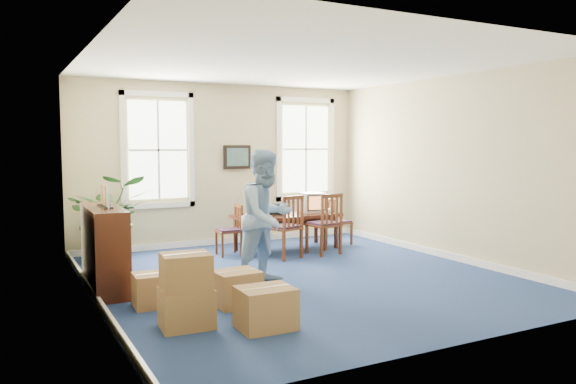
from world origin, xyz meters
name	(u,v)px	position (x,y,z in m)	size (l,w,h in m)	color
floor	(300,277)	(0.00, 0.00, 0.00)	(6.50, 6.50, 0.00)	navy
ceiling	(301,63)	(0.00, 0.00, 3.20)	(6.50, 6.50, 0.00)	white
wall_back	(222,165)	(0.00, 3.25, 1.60)	(6.50, 6.50, 0.00)	#C0B386
wall_front	(460,187)	(0.00, -3.25, 1.60)	(6.50, 6.50, 0.00)	#C0B386
wall_left	(90,178)	(-3.00, 0.00, 1.60)	(6.50, 6.50, 0.00)	#C0B386
wall_right	(451,168)	(3.00, 0.00, 1.60)	(6.50, 6.50, 0.00)	#C0B386
baseboard_back	(224,241)	(0.00, 3.22, 0.06)	(6.00, 0.04, 0.12)	white
baseboard_left	(96,298)	(-2.97, 0.00, 0.06)	(0.04, 6.50, 0.12)	white
baseboard_right	(448,255)	(2.97, 0.00, 0.06)	(0.04, 6.50, 0.12)	white
window_left	(158,150)	(-1.30, 3.23, 1.90)	(1.40, 0.12, 2.20)	white
window_right	(306,149)	(1.90, 3.23, 1.90)	(1.40, 0.12, 2.20)	white
wall_picture	(237,157)	(0.30, 3.20, 1.75)	(0.58, 0.06, 0.48)	black
conference_table	(287,232)	(0.85, 2.09, 0.34)	(2.00, 0.91, 0.68)	#3D1B11
crt_tv	(312,202)	(1.44, 2.13, 0.87)	(0.42, 0.46, 0.38)	#B7B7BC
game_console	(325,210)	(1.71, 2.09, 0.71)	(0.18, 0.23, 0.06)	white
equipment_bag	(275,209)	(0.62, 2.13, 0.79)	(0.41, 0.27, 0.20)	black
chair_near_left	(284,227)	(0.43, 1.40, 0.56)	(0.50, 0.50, 1.12)	#652E14
chair_near_right	(324,223)	(1.26, 1.40, 0.56)	(0.50, 0.50, 1.12)	#652E14
chair_end_left	(229,230)	(-0.34, 2.09, 0.46)	(0.41, 0.41, 0.92)	#652E14
chair_end_right	(339,221)	(2.03, 2.09, 0.46)	(0.42, 0.42, 0.93)	#652E14
man	(267,217)	(-0.60, -0.08, 0.97)	(0.95, 0.73, 1.94)	#81A6CD
credenza	(104,246)	(-2.75, 0.62, 0.61)	(0.44, 1.55, 1.22)	#3D1B11
brochure_rack	(105,191)	(-2.73, 0.62, 1.38)	(0.13, 0.73, 0.32)	#99999E
potted_plant	(110,218)	(-2.33, 2.60, 0.75)	(1.35, 1.17, 1.50)	#254A1E
cardboard_boxes	(202,284)	(-2.02, -1.34, 0.43)	(1.52, 1.52, 0.87)	#A27747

